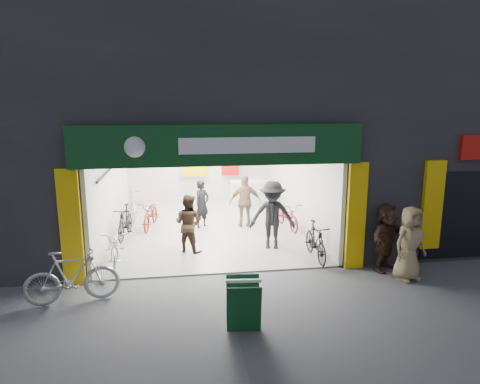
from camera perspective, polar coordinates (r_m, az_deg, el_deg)
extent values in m
plane|color=#56565B|center=(10.23, -2.59, -10.92)|extent=(60.00, 60.00, 0.00)
cube|color=#232326|center=(14.62, -0.89, 18.92)|extent=(16.00, 10.00, 4.50)
cube|color=#232326|center=(15.24, -25.86, 2.35)|extent=(5.00, 10.00, 3.50)
cube|color=#232326|center=(16.13, 17.08, 3.49)|extent=(6.00, 10.00, 3.50)
cube|color=#9E9E99|center=(13.98, -4.33, -4.52)|extent=(6.00, 8.00, 0.04)
cube|color=silver|center=(17.67, -5.43, 4.16)|extent=(6.00, 0.20, 3.20)
cube|color=silver|center=(13.73, -16.81, 1.48)|extent=(0.10, 8.00, 3.20)
cube|color=silver|center=(14.14, 7.58, 2.17)|extent=(0.10, 8.00, 3.20)
cube|color=white|center=(13.43, -4.55, 8.82)|extent=(6.00, 8.00, 0.10)
cube|color=black|center=(9.55, -2.84, 8.19)|extent=(6.00, 0.30, 0.30)
cube|color=black|center=(9.36, -2.68, 6.27)|extent=(6.40, 0.25, 0.90)
cube|color=white|center=(9.30, 1.11, 6.25)|extent=(3.00, 0.02, 0.35)
cube|color=yellow|center=(9.96, -21.61, -4.48)|extent=(0.45, 0.12, 2.60)
cube|color=yellow|center=(10.57, 15.21, -3.13)|extent=(0.45, 0.12, 2.60)
cube|color=yellow|center=(11.44, 24.24, -1.61)|extent=(0.50, 0.12, 2.20)
cube|color=black|center=(12.29, 29.13, -2.64)|extent=(3.00, 0.06, 2.20)
cylinder|color=black|center=(13.05, -16.73, 3.18)|extent=(0.06, 5.00, 0.06)
cube|color=silver|center=(16.49, 1.22, -0.22)|extent=(1.40, 0.60, 1.00)
cube|color=white|center=(10.65, -3.44, 7.65)|extent=(1.30, 0.35, 0.04)
cube|color=white|center=(12.44, -4.21, 8.26)|extent=(1.30, 0.35, 0.04)
cube|color=white|center=(14.23, -4.78, 8.71)|extent=(1.30, 0.35, 0.04)
cube|color=white|center=(16.03, -5.23, 9.05)|extent=(1.30, 0.35, 0.04)
imported|color=#B0B0B5|center=(11.09, -16.25, -6.98)|extent=(0.81, 1.84, 0.94)
imported|color=black|center=(13.09, -15.08, -3.91)|extent=(0.67, 1.68, 0.98)
imported|color=maroon|center=(13.93, -11.80, -2.96)|extent=(0.88, 1.80, 0.91)
imported|color=#BCBCC2|center=(15.09, -14.24, -1.45)|extent=(0.87, 1.98, 1.15)
imported|color=black|center=(11.12, 10.05, -6.49)|extent=(0.49, 1.64, 0.98)
imported|color=maroon|center=(13.69, 6.35, -3.11)|extent=(0.81, 1.73, 0.87)
imported|color=#A8A7AC|center=(15.84, 4.04, -0.65)|extent=(0.55, 1.78, 1.06)
imported|color=#A4A3A8|center=(9.32, -21.50, -10.46)|extent=(1.90, 0.80, 1.10)
imported|color=black|center=(13.65, -5.08, -1.67)|extent=(0.67, 0.65, 1.55)
imported|color=#39281A|center=(11.48, -6.92, -4.21)|extent=(0.97, 0.92, 1.59)
imported|color=black|center=(11.61, 4.34, -3.18)|extent=(1.35, 0.94, 1.90)
imported|color=#876D4E|center=(13.59, 0.70, -1.31)|extent=(1.01, 0.43, 1.72)
imported|color=#937E55|center=(10.39, 21.68, -6.40)|extent=(0.95, 0.75, 1.71)
imported|color=#382519|center=(10.78, 18.89, -5.71)|extent=(1.50, 1.31, 1.64)
cube|color=#0F3C1C|center=(7.58, 0.55, -15.43)|extent=(0.61, 0.28, 0.91)
cube|color=#0F3C1C|center=(7.93, 0.38, -14.14)|extent=(0.61, 0.28, 0.91)
cube|color=white|center=(7.56, 0.47, -11.77)|extent=(0.63, 0.12, 0.05)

